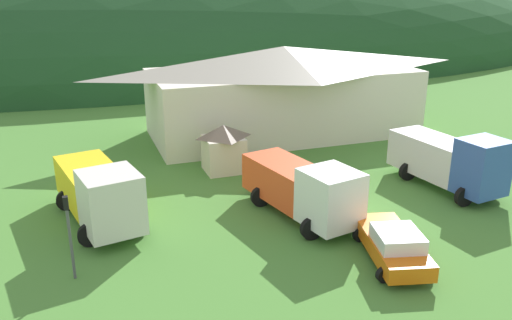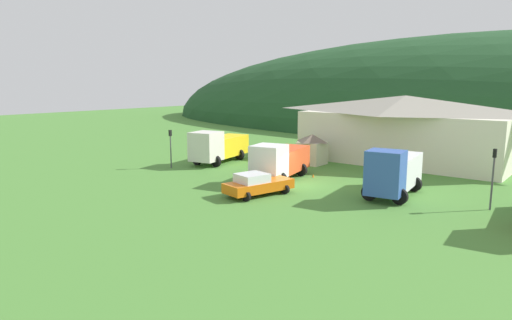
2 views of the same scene
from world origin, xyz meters
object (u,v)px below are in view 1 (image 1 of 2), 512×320
(play_shed_cream, at_px, (224,148))
(service_pickup_orange, at_px, (393,244))
(heavy_rig_white, at_px, (304,188))
(traffic_cone_near_pickup, at_px, (310,194))
(flatbed_truck_yellow, at_px, (99,192))
(box_truck_blue, at_px, (450,160))
(depot_building, at_px, (283,90))
(traffic_light_west, at_px, (69,228))

(play_shed_cream, distance_m, service_pickup_orange, 13.85)
(play_shed_cream, relative_size, heavy_rig_white, 0.39)
(traffic_cone_near_pickup, bearing_deg, flatbed_truck_yellow, 179.57)
(heavy_rig_white, bearing_deg, play_shed_cream, -179.30)
(service_pickup_orange, bearing_deg, traffic_cone_near_pickup, -164.66)
(flatbed_truck_yellow, bearing_deg, play_shed_cream, 112.26)
(flatbed_truck_yellow, bearing_deg, box_truck_blue, 72.57)
(flatbed_truck_yellow, distance_m, service_pickup_orange, 14.14)
(depot_building, bearing_deg, traffic_cone_near_pickup, -104.90)
(service_pickup_orange, bearing_deg, traffic_light_west, -89.67)
(heavy_rig_white, height_order, traffic_cone_near_pickup, heavy_rig_white)
(box_truck_blue, bearing_deg, service_pickup_orange, -59.33)
(box_truck_blue, bearing_deg, depot_building, -169.04)
(service_pickup_orange, bearing_deg, flatbed_truck_yellow, -110.87)
(depot_building, relative_size, service_pickup_orange, 3.92)
(play_shed_cream, distance_m, traffic_light_west, 13.82)
(traffic_cone_near_pickup, bearing_deg, box_truck_blue, -13.69)
(depot_building, distance_m, traffic_light_west, 23.24)
(depot_building, distance_m, flatbed_truck_yellow, 18.90)
(depot_building, distance_m, box_truck_blue, 14.75)
(traffic_light_west, xyz_separation_m, traffic_cone_near_pickup, (12.83, 4.82, -2.26))
(play_shed_cream, xyz_separation_m, flatbed_truck_yellow, (-7.89, -5.27, 0.17))
(service_pickup_orange, xyz_separation_m, traffic_cone_near_pickup, (-0.20, 7.96, -0.83))
(box_truck_blue, bearing_deg, traffic_cone_near_pickup, -111.32)
(play_shed_cream, relative_size, flatbed_truck_yellow, 0.37)
(flatbed_truck_yellow, height_order, traffic_light_west, traffic_light_west)
(box_truck_blue, distance_m, traffic_cone_near_pickup, 8.29)
(flatbed_truck_yellow, height_order, heavy_rig_white, flatbed_truck_yellow)
(box_truck_blue, distance_m, service_pickup_orange, 9.81)
(flatbed_truck_yellow, height_order, service_pickup_orange, flatbed_truck_yellow)
(play_shed_cream, distance_m, flatbed_truck_yellow, 9.49)
(service_pickup_orange, relative_size, traffic_cone_near_pickup, 9.87)
(depot_building, relative_size, box_truck_blue, 2.89)
(depot_building, relative_size, traffic_cone_near_pickup, 38.67)
(box_truck_blue, xyz_separation_m, traffic_cone_near_pickup, (-7.86, 1.91, -1.80))
(traffic_light_west, bearing_deg, traffic_cone_near_pickup, 20.58)
(box_truck_blue, height_order, traffic_light_west, traffic_light_west)
(flatbed_truck_yellow, distance_m, traffic_cone_near_pickup, 11.52)
(heavy_rig_white, xyz_separation_m, service_pickup_orange, (1.85, -5.25, -0.84))
(heavy_rig_white, relative_size, service_pickup_orange, 1.42)
(traffic_light_west, bearing_deg, service_pickup_orange, -13.58)
(depot_building, height_order, heavy_rig_white, depot_building)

